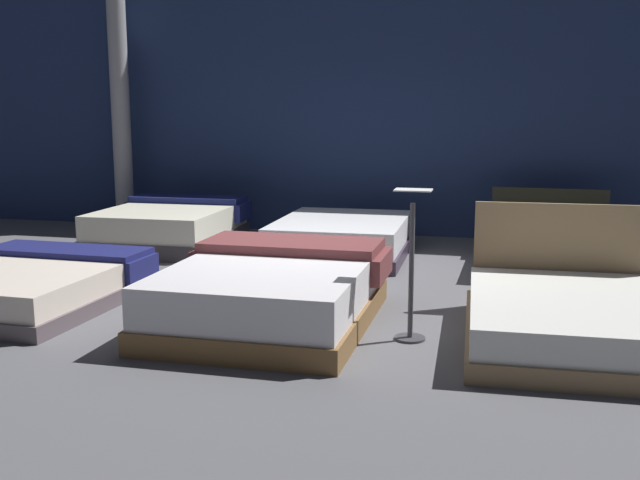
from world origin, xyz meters
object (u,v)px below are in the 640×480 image
(bed_0, at_px, (28,285))
(bed_4, at_px, (342,238))
(bed_3, at_px, (170,226))
(support_pillar, at_px, (121,112))
(bed_1, at_px, (272,291))
(bed_2, at_px, (576,319))
(bed_5, at_px, (550,247))
(price_sign, at_px, (411,282))

(bed_0, xyz_separation_m, bed_4, (2.32, 2.95, 0.04))
(bed_3, xyz_separation_m, support_pillar, (-1.29, 1.18, 1.49))
(bed_0, xyz_separation_m, bed_1, (2.36, -0.01, 0.08))
(bed_1, relative_size, support_pillar, 0.62)
(bed_2, bearing_deg, bed_4, 127.85)
(bed_5, bearing_deg, support_pillar, 170.09)
(bed_0, relative_size, bed_3, 0.98)
(bed_0, height_order, bed_3, bed_3)
(bed_4, distance_m, support_pillar, 4.15)
(bed_2, height_order, support_pillar, support_pillar)
(bed_2, xyz_separation_m, bed_5, (-0.01, 2.98, 0.02))
(bed_0, xyz_separation_m, bed_3, (-0.03, 3.03, 0.08))
(bed_0, bearing_deg, bed_2, 1.42)
(bed_0, height_order, bed_1, bed_1)
(bed_2, xyz_separation_m, support_pillar, (-6.11, 4.22, 1.55))
(bed_1, relative_size, bed_3, 1.06)
(bed_0, bearing_deg, price_sign, -1.75)
(bed_1, xyz_separation_m, bed_5, (2.42, 2.99, -0.05))
(bed_2, height_order, price_sign, price_sign)
(bed_0, distance_m, support_pillar, 4.69)
(bed_3, distance_m, bed_4, 2.35)
(bed_2, height_order, bed_5, bed_2)
(bed_3, distance_m, bed_5, 4.81)
(bed_4, bearing_deg, bed_2, -51.22)
(bed_2, bearing_deg, bed_5, 88.14)
(bed_0, height_order, price_sign, price_sign)
(bed_1, distance_m, support_pillar, 5.80)
(price_sign, distance_m, support_pillar, 6.69)
(support_pillar, bearing_deg, bed_0, -72.60)
(support_pillar, bearing_deg, price_sign, -42.20)
(bed_1, relative_size, bed_2, 1.04)
(bed_2, bearing_deg, price_sign, -173.13)
(bed_3, bearing_deg, bed_1, -53.31)
(bed_5, bearing_deg, bed_3, -179.09)
(bed_5, relative_size, support_pillar, 0.62)
(bed_5, xyz_separation_m, support_pillar, (-6.10, 1.24, 1.53))
(bed_3, bearing_deg, bed_2, -33.65)
(bed_2, bearing_deg, bed_0, 177.92)
(bed_4, distance_m, bed_5, 2.46)
(price_sign, bearing_deg, bed_1, 171.11)
(support_pillar, bearing_deg, bed_2, -34.61)
(bed_4, xyz_separation_m, support_pillar, (-3.64, 1.27, 1.53))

